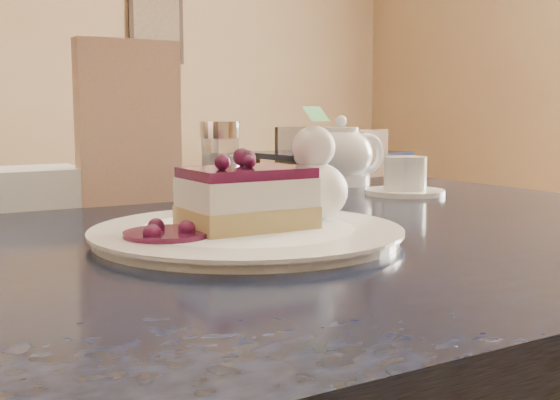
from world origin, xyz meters
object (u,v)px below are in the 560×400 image
main_table (225,305)px  cheesecake_slice (247,198)px  tea_set (352,161)px  bg_table_far_right (327,242)px  dessert_plate (247,234)px

main_table → cheesecake_slice: cheesecake_slice is taller
main_table → tea_set: 0.53m
main_table → bg_table_far_right: 3.96m
cheesecake_slice → bg_table_far_right: 4.03m
dessert_plate → cheesecake_slice: bearing=180.0°
cheesecake_slice → tea_set: tea_set is taller
dessert_plate → main_table: bearing=90.8°
main_table → dessert_plate: bearing=-90.0°
main_table → tea_set: size_ratio=4.36×
dessert_plate → cheesecake_slice: (-0.00, 0.00, 0.04)m
tea_set → bg_table_far_right: 3.51m
main_table → dessert_plate: size_ratio=4.07×
dessert_plate → bg_table_far_right: (2.29, 3.22, -0.75)m
cheesecake_slice → bg_table_far_right: bearing=53.9°
cheesecake_slice → tea_set: (0.40, 0.37, 0.00)m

